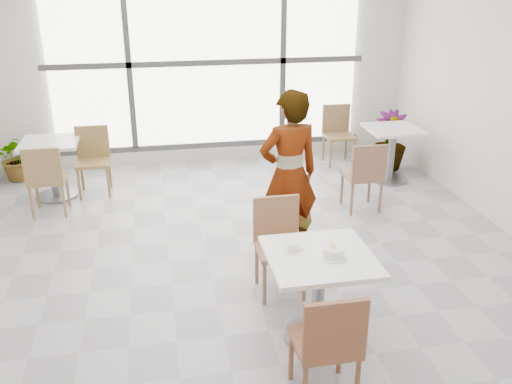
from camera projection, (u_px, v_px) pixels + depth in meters
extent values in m
plane|color=#9E9EA5|center=(250.00, 276.00, 5.34)|extent=(7.00, 7.00, 0.00)
plane|color=silver|center=(207.00, 62.00, 7.95)|extent=(6.00, 0.00, 6.00)
cube|color=white|center=(207.00, 62.00, 7.90)|extent=(4.40, 0.04, 2.40)
cube|color=#3F3F42|center=(208.00, 63.00, 7.87)|extent=(4.60, 0.05, 0.08)
cube|color=#3F3F42|center=(129.00, 65.00, 7.68)|extent=(0.08, 0.05, 2.40)
cube|color=#3F3F42|center=(283.00, 60.00, 8.06)|extent=(0.08, 0.05, 2.40)
cube|color=#3F3F42|center=(210.00, 145.00, 8.33)|extent=(4.60, 0.05, 0.08)
cube|color=white|center=(320.00, 257.00, 4.19)|extent=(0.80, 0.80, 0.04)
cylinder|color=gray|center=(318.00, 299.00, 4.33)|extent=(0.10, 0.10, 0.71)
cylinder|color=gray|center=(316.00, 335.00, 4.46)|extent=(0.52, 0.52, 0.03)
cube|color=brown|center=(325.00, 342.00, 3.72)|extent=(0.42, 0.42, 0.04)
cube|color=brown|center=(335.00, 331.00, 3.46)|extent=(0.42, 0.04, 0.42)
cylinder|color=brown|center=(340.00, 349.00, 4.00)|extent=(0.04, 0.04, 0.41)
cylinder|color=brown|center=(357.00, 384.00, 3.67)|extent=(0.04, 0.04, 0.41)
cylinder|color=brown|center=(291.00, 355.00, 3.94)|extent=(0.04, 0.04, 0.41)
cube|color=#A06A47|center=(280.00, 250.00, 4.93)|extent=(0.42, 0.42, 0.04)
cube|color=#A06A47|center=(276.00, 218.00, 5.02)|extent=(0.42, 0.04, 0.42)
cylinder|color=#A06A47|center=(264.00, 284.00, 4.82)|extent=(0.04, 0.04, 0.41)
cylinder|color=#A06A47|center=(257.00, 264.00, 5.15)|extent=(0.04, 0.04, 0.41)
cylinder|color=#A06A47|center=(304.00, 280.00, 4.88)|extent=(0.04, 0.04, 0.41)
cylinder|color=#A06A47|center=(294.00, 260.00, 5.21)|extent=(0.04, 0.04, 0.41)
cylinder|color=white|center=(333.00, 256.00, 4.15)|extent=(0.21, 0.21, 0.01)
cylinder|color=white|center=(333.00, 251.00, 4.13)|extent=(0.16, 0.16, 0.07)
torus|color=white|center=(334.00, 248.00, 4.12)|extent=(0.16, 0.16, 0.01)
cylinder|color=beige|center=(333.00, 252.00, 4.13)|extent=(0.14, 0.14, 0.05)
cylinder|color=beige|center=(334.00, 246.00, 4.14)|extent=(0.03, 0.03, 0.02)
cylinder|color=#F7ED9F|center=(332.00, 248.00, 4.11)|extent=(0.03, 0.03, 0.02)
cylinder|color=beige|center=(332.00, 247.00, 4.13)|extent=(0.03, 0.03, 0.02)
cylinder|color=beige|center=(333.00, 244.00, 4.16)|extent=(0.03, 0.03, 0.02)
cylinder|color=beige|center=(334.00, 247.00, 4.13)|extent=(0.03, 0.03, 0.02)
cylinder|color=beige|center=(334.00, 246.00, 4.13)|extent=(0.03, 0.03, 0.01)
cylinder|color=beige|center=(336.00, 249.00, 4.10)|extent=(0.03, 0.03, 0.01)
cylinder|color=beige|center=(331.00, 245.00, 4.16)|extent=(0.03, 0.03, 0.02)
cylinder|color=#F6E79E|center=(330.00, 246.00, 4.15)|extent=(0.03, 0.03, 0.02)
cylinder|color=#F7E69F|center=(335.00, 250.00, 4.10)|extent=(0.03, 0.03, 0.02)
cylinder|color=white|center=(292.00, 251.00, 4.23)|extent=(0.13, 0.13, 0.01)
cylinder|color=white|center=(292.00, 247.00, 4.22)|extent=(0.08, 0.08, 0.06)
torus|color=white|center=(297.00, 247.00, 4.23)|extent=(0.05, 0.01, 0.05)
cylinder|color=black|center=(292.00, 244.00, 4.21)|extent=(0.07, 0.07, 0.00)
cube|color=silver|center=(299.00, 251.00, 4.22)|extent=(0.09, 0.05, 0.00)
sphere|color=silver|center=(303.00, 249.00, 4.24)|extent=(0.02, 0.02, 0.02)
imported|color=black|center=(289.00, 175.00, 5.48)|extent=(0.69, 0.52, 1.71)
cube|color=silver|center=(49.00, 143.00, 6.91)|extent=(0.70, 0.70, 0.04)
cylinder|color=slate|center=(54.00, 171.00, 7.05)|extent=(0.10, 0.10, 0.71)
cylinder|color=slate|center=(57.00, 195.00, 7.18)|extent=(0.52, 0.52, 0.03)
cube|color=silver|center=(394.00, 129.00, 7.47)|extent=(0.70, 0.70, 0.04)
cylinder|color=slate|center=(391.00, 156.00, 7.62)|extent=(0.10, 0.10, 0.71)
cylinder|color=slate|center=(389.00, 179.00, 7.74)|extent=(0.52, 0.52, 0.03)
cube|color=olive|center=(48.00, 179.00, 6.56)|extent=(0.42, 0.42, 0.04)
cube|color=olive|center=(42.00, 166.00, 6.30)|extent=(0.42, 0.04, 0.42)
cylinder|color=olive|center=(68.00, 190.00, 6.84)|extent=(0.04, 0.04, 0.41)
cylinder|color=olive|center=(64.00, 202.00, 6.51)|extent=(0.04, 0.04, 0.41)
cylinder|color=olive|center=(37.00, 192.00, 6.78)|extent=(0.04, 0.04, 0.41)
cylinder|color=olive|center=(32.00, 204.00, 6.45)|extent=(0.04, 0.04, 0.41)
cube|color=olive|center=(93.00, 163.00, 7.12)|extent=(0.42, 0.42, 0.04)
cube|color=olive|center=(92.00, 141.00, 7.20)|extent=(0.42, 0.04, 0.42)
cylinder|color=olive|center=(79.00, 185.00, 7.01)|extent=(0.04, 0.04, 0.41)
cylinder|color=olive|center=(82.00, 175.00, 7.34)|extent=(0.04, 0.04, 0.41)
cylinder|color=olive|center=(109.00, 183.00, 7.07)|extent=(0.04, 0.04, 0.41)
cylinder|color=olive|center=(110.00, 173.00, 7.40)|extent=(0.04, 0.04, 0.41)
cube|color=#885D44|center=(362.00, 176.00, 6.68)|extent=(0.42, 0.42, 0.04)
cube|color=#885D44|center=(369.00, 163.00, 6.42)|extent=(0.42, 0.04, 0.42)
cylinder|color=#885D44|center=(369.00, 187.00, 6.96)|extent=(0.04, 0.04, 0.41)
cylinder|color=#885D44|center=(380.00, 198.00, 6.63)|extent=(0.04, 0.04, 0.41)
cylinder|color=#885D44|center=(342.00, 189.00, 6.89)|extent=(0.04, 0.04, 0.41)
cylinder|color=#885D44|center=(352.00, 200.00, 6.57)|extent=(0.04, 0.04, 0.41)
cube|color=olive|center=(339.00, 136.00, 8.22)|extent=(0.42, 0.42, 0.04)
cube|color=olive|center=(336.00, 118.00, 8.31)|extent=(0.42, 0.04, 0.42)
cylinder|color=olive|center=(331.00, 155.00, 8.11)|extent=(0.04, 0.04, 0.41)
cylinder|color=olive|center=(323.00, 148.00, 8.44)|extent=(0.04, 0.04, 0.41)
cylinder|color=olive|center=(354.00, 154.00, 8.17)|extent=(0.04, 0.04, 0.41)
cylinder|color=olive|center=(346.00, 147.00, 8.50)|extent=(0.04, 0.04, 0.41)
imported|color=#598744|center=(18.00, 157.00, 7.66)|extent=(0.71, 0.66, 0.65)
imported|color=#4C7A3F|center=(390.00, 141.00, 8.03)|extent=(0.58, 0.58, 0.85)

